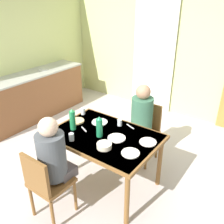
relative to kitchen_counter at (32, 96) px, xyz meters
The scene contains 23 objects.
ground_plane 2.06m from the kitchen_counter, 16.96° to the right, with size 6.41×6.41×0.00m, color #BDB3B2.
wall_back 2.84m from the kitchen_counter, 44.33° to the left, with size 4.70×0.10×2.75m, color #BFC67F.
wall_left 0.98m from the kitchen_counter, behind, with size 0.10×3.70×2.75m, color #BCC680.
curtain_panel 2.56m from the kitchen_counter, 46.25° to the left, with size 0.90×0.03×2.31m, color white.
kitchen_counter is the anchor object (origin of this frame).
dining_table 2.48m from the kitchen_counter, 16.84° to the right, with size 1.30×0.91×0.75m.
chair_near_diner 2.66m from the kitchen_counter, 34.83° to the right, with size 0.40×0.40×0.87m.
chair_far_diner 2.49m from the kitchen_counter, ahead, with size 0.40×0.40×0.87m.
person_near_diner 2.61m from the kitchen_counter, 32.35° to the right, with size 0.30×0.37×0.77m.
person_far_diner 2.51m from the kitchen_counter, ahead, with size 0.30×0.37×0.77m.
water_bottle_green_near 2.17m from the kitchen_counter, 23.21° to the right, with size 0.07×0.07×0.28m.
water_bottle_green_far 2.49m from the kitchen_counter, 18.37° to the right, with size 0.08×0.08×0.26m.
serving_bowl_center 2.71m from the kitchen_counter, 20.32° to the right, with size 0.17×0.17×0.06m, color #F1E1C2.
dinner_plate_near_left 2.20m from the kitchen_counter, 13.45° to the right, with size 0.21×0.21×0.01m, color white.
dinner_plate_near_right 2.96m from the kitchen_counter, 16.88° to the right, with size 0.20×0.20×0.01m, color white.
dinner_plate_far_center 2.64m from the kitchen_counter, 15.45° to the right, with size 0.21×0.21×0.01m, color white.
dinner_plate_far_side 2.93m from the kitchen_counter, 10.97° to the right, with size 0.20×0.20×0.01m, color white.
drinking_glass_by_near_diner 2.38m from the kitchen_counter, 26.08° to the right, with size 0.06×0.06×0.09m, color silver.
drinking_glass_by_far_diner 2.44m from the kitchen_counter, ahead, with size 0.06×0.06×0.09m, color silver.
drinking_glass_spare_center 1.86m from the kitchen_counter, 14.31° to the right, with size 0.06×0.06×0.10m, color silver.
bread_plate_sliced 1.99m from the kitchen_counter, 19.65° to the right, with size 0.19×0.19×0.02m, color #DBB77A.
cutlery_knife_near 2.22m from the kitchen_counter, 20.27° to the right, with size 0.15×0.02×0.00m, color silver.
cutlery_fork_near 2.55m from the kitchen_counter, ahead, with size 0.15×0.02×0.00m, color silver.
Camera 1 is at (2.00, -2.14, 2.32)m, focal length 39.35 mm.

